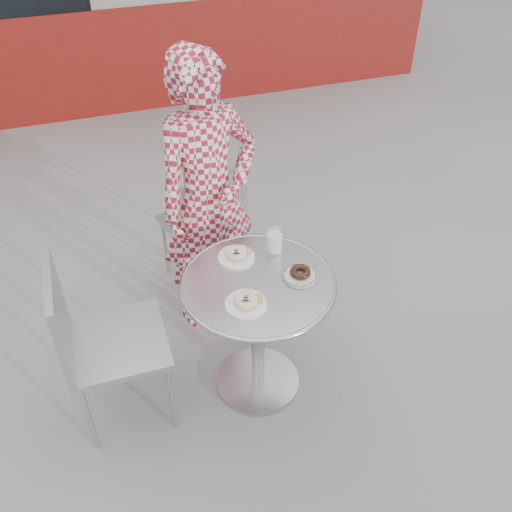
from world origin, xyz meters
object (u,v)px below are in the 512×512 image
object	(u,v)px
seated_person	(209,198)
plate_far	(237,255)
chair_left	(121,370)
chair_far	(203,246)
milk_cup	(274,242)
bistro_table	(258,310)
plate_near	(247,302)
plate_checker	(300,274)

from	to	relation	value
seated_person	plate_far	distance (m)	0.45
chair_left	seated_person	size ratio (longest dim) A/B	0.59
chair_far	chair_left	xyz separation A→B (m)	(-0.65, -0.87, 0.03)
seated_person	plate_far	world-z (taller)	seated_person
chair_left	milk_cup	world-z (taller)	chair_left
chair_far	seated_person	bearing A→B (deg)	70.89
bistro_table	plate_near	distance (m)	0.26
plate_near	milk_cup	size ratio (longest dim) A/B	1.48
chair_left	plate_near	bearing A→B (deg)	-107.89
bistro_table	plate_near	xyz separation A→B (m)	(-0.10, -0.13, 0.20)
plate_checker	bistro_table	bearing A→B (deg)	172.89
chair_far	milk_cup	world-z (taller)	milk_cup
bistro_table	plate_near	world-z (taller)	plate_near
bistro_table	milk_cup	bearing A→B (deg)	52.18
milk_cup	seated_person	bearing A→B (deg)	115.46
chair_far	plate_far	world-z (taller)	chair_far
chair_left	milk_cup	size ratio (longest dim) A/B	7.58
bistro_table	milk_cup	distance (m)	0.35
bistro_table	plate_checker	bearing A→B (deg)	-7.11
plate_near	plate_checker	distance (m)	0.32
bistro_table	seated_person	distance (m)	0.70
bistro_table	chair_left	bearing A→B (deg)	174.41
chair_far	plate_far	distance (m)	0.90
plate_far	plate_near	distance (m)	0.33
chair_left	plate_near	size ratio (longest dim) A/B	5.14
chair_left	plate_far	bearing A→B (deg)	-78.43
seated_person	chair_left	bearing A→B (deg)	-154.82
chair_left	plate_checker	size ratio (longest dim) A/B	5.58
plate_near	milk_cup	world-z (taller)	milk_cup
seated_person	milk_cup	size ratio (longest dim) A/B	12.87
bistro_table	plate_near	bearing A→B (deg)	-126.77
plate_far	plate_checker	world-z (taller)	plate_far
bistro_table	chair_far	bearing A→B (deg)	93.51
chair_left	seated_person	distance (m)	1.01
plate_far	plate_near	xyz separation A→B (m)	(-0.05, -0.33, 0.00)
seated_person	plate_checker	world-z (taller)	seated_person
seated_person	plate_checker	bearing A→B (deg)	-85.44
plate_far	plate_checker	distance (m)	0.33
plate_far	chair_left	bearing A→B (deg)	-168.76
plate_near	plate_checker	bearing A→B (deg)	19.37
milk_cup	chair_left	bearing A→B (deg)	-171.76
plate_far	plate_checker	bearing A→B (deg)	-42.40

